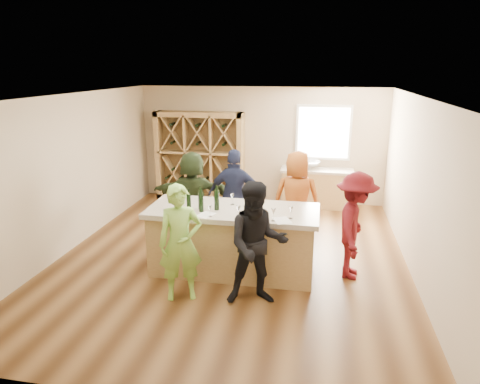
% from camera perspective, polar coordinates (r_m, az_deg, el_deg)
% --- Properties ---
extents(floor, '(6.00, 7.00, 0.10)m').
position_cam_1_polar(floor, '(7.73, -1.01, -8.94)').
color(floor, brown).
rests_on(floor, ground).
extents(ceiling, '(6.00, 7.00, 0.10)m').
position_cam_1_polar(ceiling, '(7.00, -1.14, 13.05)').
color(ceiling, white).
rests_on(ceiling, ground).
extents(wall_back, '(6.00, 0.10, 2.80)m').
position_cam_1_polar(wall_back, '(10.65, 2.82, 6.34)').
color(wall_back, '#BFAA8A').
rests_on(wall_back, ground).
extents(wall_front, '(6.00, 0.10, 2.80)m').
position_cam_1_polar(wall_front, '(4.04, -11.52, -11.38)').
color(wall_front, '#BFAA8A').
rests_on(wall_front, ground).
extents(wall_left, '(0.10, 7.00, 2.80)m').
position_cam_1_polar(wall_left, '(8.38, -21.97, 2.38)').
color(wall_left, '#BFAA8A').
rests_on(wall_left, ground).
extents(wall_right, '(0.10, 7.00, 2.80)m').
position_cam_1_polar(wall_right, '(7.27, 23.18, 0.24)').
color(wall_right, '#BFAA8A').
rests_on(wall_right, ground).
extents(window_frame, '(1.30, 0.06, 1.30)m').
position_cam_1_polar(window_frame, '(10.42, 11.06, 7.78)').
color(window_frame, white).
rests_on(window_frame, wall_back).
extents(window_pane, '(1.18, 0.01, 1.18)m').
position_cam_1_polar(window_pane, '(10.38, 11.06, 7.75)').
color(window_pane, white).
rests_on(window_pane, wall_back).
extents(wine_rack, '(2.20, 0.45, 2.20)m').
position_cam_1_polar(wine_rack, '(10.74, -5.39, 4.74)').
color(wine_rack, '#A6844F').
rests_on(wine_rack, floor).
extents(back_counter_base, '(1.60, 0.58, 0.86)m').
position_cam_1_polar(back_counter_base, '(10.43, 10.11, 0.41)').
color(back_counter_base, '#A6844F').
rests_on(back_counter_base, floor).
extents(back_counter_top, '(1.70, 0.62, 0.06)m').
position_cam_1_polar(back_counter_top, '(10.31, 10.24, 2.87)').
color(back_counter_top, '#B6A996').
rests_on(back_counter_top, back_counter_base).
extents(sink, '(0.54, 0.54, 0.19)m').
position_cam_1_polar(sink, '(10.29, 9.16, 3.59)').
color(sink, silver).
rests_on(sink, back_counter_top).
extents(faucet, '(0.02, 0.02, 0.30)m').
position_cam_1_polar(faucet, '(10.45, 9.21, 4.11)').
color(faucet, silver).
rests_on(faucet, back_counter_top).
extents(tasting_counter_base, '(2.60, 1.00, 1.00)m').
position_cam_1_polar(tasting_counter_base, '(7.03, -0.92, -6.71)').
color(tasting_counter_base, '#A6844F').
rests_on(tasting_counter_base, floor).
extents(tasting_counter_top, '(2.72, 1.12, 0.08)m').
position_cam_1_polar(tasting_counter_top, '(6.83, -0.94, -2.54)').
color(tasting_counter_top, '#B6A996').
rests_on(tasting_counter_top, tasting_counter_base).
extents(wine_bottle_b, '(0.08, 0.08, 0.28)m').
position_cam_1_polar(wine_bottle_b, '(6.71, -6.85, -1.40)').
color(wine_bottle_b, black).
rests_on(wine_bottle_b, tasting_counter_top).
extents(wine_bottle_c, '(0.08, 0.08, 0.30)m').
position_cam_1_polar(wine_bottle_c, '(6.79, -5.29, -1.06)').
color(wine_bottle_c, black).
rests_on(wine_bottle_c, tasting_counter_top).
extents(wine_bottle_d, '(0.10, 0.10, 0.30)m').
position_cam_1_polar(wine_bottle_d, '(6.67, -5.20, -1.37)').
color(wine_bottle_d, black).
rests_on(wine_bottle_d, tasting_counter_top).
extents(wine_bottle_e, '(0.10, 0.10, 0.32)m').
position_cam_1_polar(wine_bottle_e, '(6.72, -3.13, -1.08)').
color(wine_bottle_e, black).
rests_on(wine_bottle_e, tasting_counter_top).
extents(wine_glass_a, '(0.08, 0.08, 0.16)m').
position_cam_1_polar(wine_glass_a, '(6.46, -4.04, -2.61)').
color(wine_glass_a, white).
rests_on(wine_glass_a, tasting_counter_top).
extents(wine_glass_b, '(0.09, 0.09, 0.20)m').
position_cam_1_polar(wine_glass_b, '(6.36, -0.21, -2.68)').
color(wine_glass_b, white).
rests_on(wine_glass_b, tasting_counter_top).
extents(wine_glass_c, '(0.09, 0.09, 0.19)m').
position_cam_1_polar(wine_glass_c, '(6.27, 4.47, -3.05)').
color(wine_glass_c, white).
rests_on(wine_glass_c, tasting_counter_top).
extents(wine_glass_d, '(0.07, 0.07, 0.16)m').
position_cam_1_polar(wine_glass_d, '(6.60, 2.48, -2.15)').
color(wine_glass_d, white).
rests_on(wine_glass_d, tasting_counter_top).
extents(wine_glass_e, '(0.09, 0.09, 0.20)m').
position_cam_1_polar(wine_glass_e, '(6.39, 6.79, -2.69)').
color(wine_glass_e, white).
rests_on(wine_glass_e, tasting_counter_top).
extents(tasting_menu_a, '(0.31, 0.35, 0.00)m').
position_cam_1_polar(tasting_menu_a, '(6.56, -4.58, -3.04)').
color(tasting_menu_a, white).
rests_on(tasting_menu_a, tasting_counter_top).
extents(tasting_menu_b, '(0.25, 0.31, 0.00)m').
position_cam_1_polar(tasting_menu_b, '(6.36, 0.62, -3.63)').
color(tasting_menu_b, white).
rests_on(tasting_menu_b, tasting_counter_top).
extents(tasting_menu_c, '(0.33, 0.37, 0.00)m').
position_cam_1_polar(tasting_menu_c, '(6.33, 5.64, -3.79)').
color(tasting_menu_c, white).
rests_on(tasting_menu_c, tasting_counter_top).
extents(person_near_left, '(0.74, 0.64, 1.71)m').
position_cam_1_polar(person_near_left, '(6.15, -7.95, -6.76)').
color(person_near_left, '#8CC64C').
rests_on(person_near_left, floor).
extents(person_near_right, '(0.96, 0.68, 1.79)m').
position_cam_1_polar(person_near_right, '(5.97, 2.31, -6.96)').
color(person_near_right, black).
rests_on(person_near_right, floor).
extents(person_server, '(0.65, 1.17, 1.72)m').
position_cam_1_polar(person_server, '(6.95, 15.06, -4.38)').
color(person_server, '#590F14').
rests_on(person_server, floor).
extents(person_far_mid, '(1.06, 0.56, 1.80)m').
position_cam_1_polar(person_far_mid, '(8.08, -0.65, -0.58)').
color(person_far_mid, '#191E38').
rests_on(person_far_mid, floor).
extents(person_far_right, '(0.89, 0.59, 1.80)m').
position_cam_1_polar(person_far_right, '(8.00, 7.54, -0.90)').
color(person_far_right, '#994C19').
rests_on(person_far_right, floor).
extents(person_far_left, '(1.66, 0.80, 1.72)m').
position_cam_1_polar(person_far_left, '(8.38, -6.30, -0.34)').
color(person_far_left, '#263319').
rests_on(person_far_left, floor).
extents(wine_glass_f, '(0.07, 0.07, 0.18)m').
position_cam_1_polar(wine_glass_f, '(6.99, -1.02, -0.98)').
color(wine_glass_f, white).
rests_on(wine_glass_f, tasting_counter_top).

